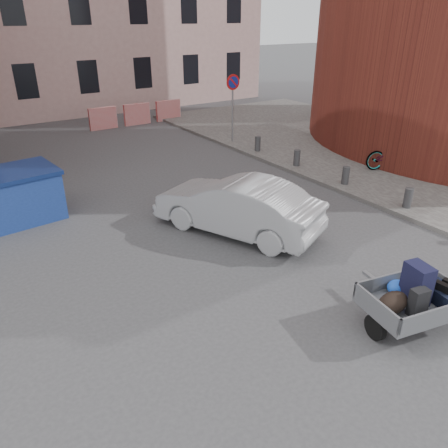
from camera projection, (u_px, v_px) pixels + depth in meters
ground at (260, 307)px, 8.03m from camera, size 120.00×120.00×0.00m
sidewalk at (407, 159)px, 16.02m from camera, size 9.00×24.00×0.12m
no_parking_sign at (233, 94)px, 17.27m from camera, size 0.60×0.09×2.65m
bollards at (346, 175)px, 13.42m from camera, size 0.22×9.02×0.55m
barriers at (137, 114)px, 21.14m from camera, size 4.70×0.18×1.00m
trailer at (413, 298)px, 7.25m from camera, size 1.79×1.93×1.20m
silver_car at (237, 206)px, 10.55m from camera, size 3.02×4.37×1.36m
bicycle at (393, 154)px, 14.66m from camera, size 2.07×1.36×1.03m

